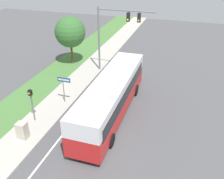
# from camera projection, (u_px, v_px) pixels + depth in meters

# --- Properties ---
(ground_plane) EXTENTS (80.00, 80.00, 0.00)m
(ground_plane) POSITION_uv_depth(u_px,v_px,m) (106.00, 149.00, 17.43)
(ground_plane) COLOR #4C4C4F
(sidewalk) EXTENTS (2.80, 80.00, 0.12)m
(sidewalk) POSITION_uv_depth(u_px,v_px,m) (29.00, 131.00, 19.07)
(sidewalk) COLOR #ADA89E
(sidewalk) RESTS_ON ground_plane
(lane_divider_near) EXTENTS (0.14, 30.00, 0.01)m
(lane_divider_near) POSITION_uv_depth(u_px,v_px,m) (60.00, 139.00, 18.40)
(lane_divider_near) COLOR silver
(lane_divider_near) RESTS_ON ground_plane
(bus) EXTENTS (2.69, 12.36, 3.50)m
(bus) POSITION_uv_depth(u_px,v_px,m) (112.00, 94.00, 20.29)
(bus) COLOR red
(bus) RESTS_ON ground_plane
(signal_gantry) EXTENTS (6.19, 0.41, 7.20)m
(signal_gantry) POSITION_uv_depth(u_px,v_px,m) (114.00, 28.00, 26.25)
(signal_gantry) COLOR slate
(signal_gantry) RESTS_ON ground_plane
(pedestrian_signal) EXTENTS (0.28, 0.34, 2.90)m
(pedestrian_signal) POSITION_uv_depth(u_px,v_px,m) (31.00, 100.00, 19.34)
(pedestrian_signal) COLOR slate
(pedestrian_signal) RESTS_ON ground_plane
(street_sign) EXTENTS (1.23, 0.08, 2.61)m
(street_sign) POSITION_uv_depth(u_px,v_px,m) (64.00, 85.00, 21.93)
(street_sign) COLOR slate
(street_sign) RESTS_ON ground_plane
(utility_cabinet) EXTENTS (0.72, 0.59, 1.29)m
(utility_cabinet) POSITION_uv_depth(u_px,v_px,m) (22.00, 131.00, 18.01)
(utility_cabinet) COLOR #B7B29E
(utility_cabinet) RESTS_ON sidewalk
(roadside_tree) EXTENTS (3.57, 3.57, 5.66)m
(roadside_tree) POSITION_uv_depth(u_px,v_px,m) (70.00, 32.00, 28.88)
(roadside_tree) COLOR brown
(roadside_tree) RESTS_ON grass_verge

